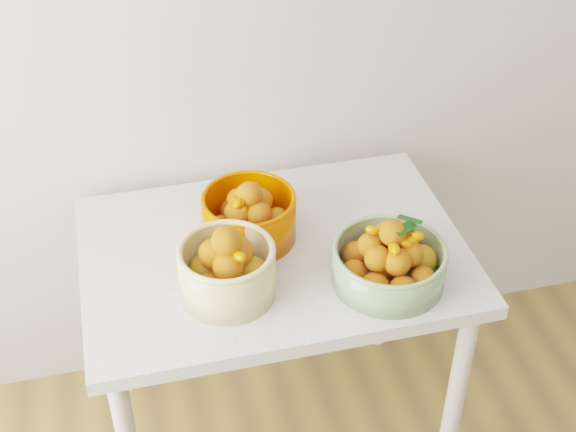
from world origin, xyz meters
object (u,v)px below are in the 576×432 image
bowl_green (390,261)px  bowl_orange (249,216)px  table (274,276)px  bowl_cream (227,269)px

bowl_green → bowl_orange: bowl_green is taller
bowl_orange → bowl_green: bearing=-40.2°
table → bowl_green: bowl_green is taller
bowl_green → bowl_orange: 0.39m
bowl_cream → bowl_green: (0.39, -0.05, -0.01)m
table → bowl_cream: bowl_cream is taller
bowl_cream → bowl_orange: (0.10, 0.20, -0.01)m
bowl_cream → bowl_orange: size_ratio=0.91×
bowl_green → table: bearing=143.0°
bowl_orange → bowl_cream: bearing=-115.5°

